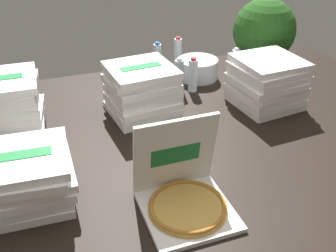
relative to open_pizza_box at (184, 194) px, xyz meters
name	(u,v)px	position (x,y,z in m)	size (l,w,h in m)	color
ground_plane	(181,161)	(0.11, 0.32, -0.08)	(3.20, 2.40, 0.02)	black
open_pizza_box	(184,194)	(0.00, 0.00, 0.00)	(0.35, 0.36, 0.37)	white
pizza_stack_left_far	(266,83)	(0.79, 0.68, 0.08)	(0.41, 0.41, 0.30)	white
pizza_stack_right_mid	(26,178)	(-0.59, 0.27, 0.04)	(0.40, 0.40, 0.22)	white
pizza_stack_center_near	(142,91)	(0.06, 0.82, 0.08)	(0.40, 0.41, 0.30)	white
pizza_stack_right_near	(4,109)	(-0.67, 0.81, 0.10)	(0.41, 0.41, 0.34)	white
ice_bucket	(198,69)	(0.57, 1.19, 0.00)	(0.28, 0.28, 0.14)	#B7BABF
water_bottle_0	(178,53)	(0.52, 1.42, 0.04)	(0.06, 0.06, 0.23)	white
water_bottle_1	(235,65)	(0.80, 1.08, 0.04)	(0.06, 0.06, 0.23)	silver
water_bottle_2	(193,75)	(0.46, 1.01, 0.04)	(0.06, 0.06, 0.23)	white
water_bottle_3	(157,59)	(0.34, 1.36, 0.04)	(0.06, 0.06, 0.23)	silver
water_bottle_4	(179,76)	(0.37, 1.03, 0.04)	(0.06, 0.06, 0.23)	silver
potted_plant	(264,33)	(1.03, 1.13, 0.22)	(0.43, 0.43, 0.52)	#513323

